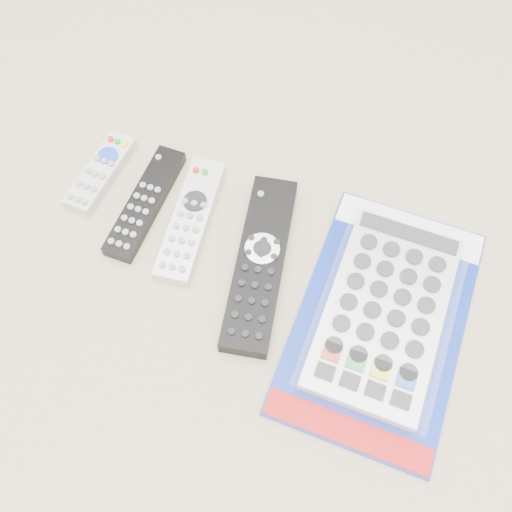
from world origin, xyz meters
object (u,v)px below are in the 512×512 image
(remote_large_black, at_px, (260,263))
(remote_small_grey, at_px, (100,173))
(jumbo_remote_packaged, at_px, (385,311))
(remote_slim_black, at_px, (145,203))
(remote_silver_dvd, at_px, (191,220))

(remote_large_black, bearing_deg, remote_small_grey, 157.71)
(remote_large_black, bearing_deg, jumbo_remote_packaged, -14.28)
(remote_small_grey, relative_size, jumbo_remote_packaged, 0.41)
(remote_slim_black, relative_size, remote_silver_dvd, 0.94)
(remote_slim_black, height_order, remote_silver_dvd, same)
(remote_small_grey, bearing_deg, jumbo_remote_packaged, -5.91)
(remote_small_grey, bearing_deg, remote_large_black, -8.99)
(remote_small_grey, height_order, remote_slim_black, same)
(remote_small_grey, bearing_deg, remote_silver_dvd, -7.00)
(jumbo_remote_packaged, bearing_deg, remote_large_black, 176.60)
(remote_silver_dvd, height_order, jumbo_remote_packaged, jumbo_remote_packaged)
(remote_slim_black, distance_m, remote_large_black, 0.18)
(remote_large_black, bearing_deg, remote_slim_black, 159.62)
(remote_slim_black, xyz_separation_m, remote_large_black, (0.18, -0.03, 0.00))
(remote_small_grey, bearing_deg, remote_slim_black, -13.14)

